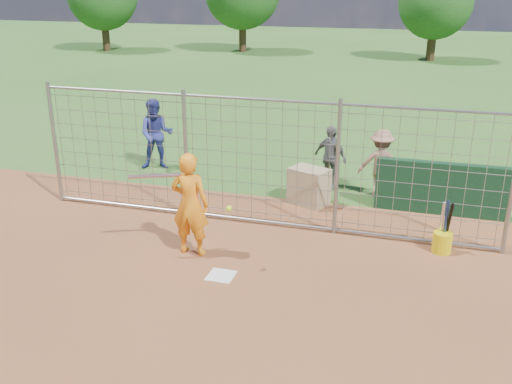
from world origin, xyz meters
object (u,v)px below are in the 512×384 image
(bystander_c, at_px, (381,163))
(bucket_with_bats, at_px, (443,239))
(batter, at_px, (190,204))
(bystander_a, at_px, (156,134))
(bystander_b, at_px, (330,157))
(equipment_bin, at_px, (309,186))

(bystander_c, height_order, bucket_with_bats, bystander_c)
(batter, xyz_separation_m, bystander_a, (-2.69, 4.23, -0.03))
(bystander_a, height_order, bystander_c, bystander_a)
(bystander_b, relative_size, bucket_with_bats, 1.52)
(bystander_c, relative_size, bucket_with_bats, 1.56)
(bystander_b, xyz_separation_m, bucket_with_bats, (2.50, -2.74, -0.50))
(bucket_with_bats, bearing_deg, bystander_b, 132.35)
(bystander_a, distance_m, equipment_bin, 4.44)
(equipment_bin, relative_size, bucket_with_bats, 0.82)
(bystander_b, bearing_deg, bystander_c, 19.14)
(bystander_a, bearing_deg, bystander_b, -21.96)
(bystander_b, height_order, bystander_c, bystander_c)
(bucket_with_bats, bearing_deg, bystander_a, 157.05)
(equipment_bin, bearing_deg, batter, -95.27)
(bystander_a, distance_m, bystander_c, 5.63)
(batter, distance_m, bystander_b, 4.40)
(bystander_a, bearing_deg, batter, -76.91)
(bystander_a, xyz_separation_m, bucket_with_bats, (6.95, -2.94, -0.65))
(bystander_a, bearing_deg, bystander_c, -23.47)
(bystander_a, relative_size, equipment_bin, 2.23)
(bystander_b, xyz_separation_m, equipment_bin, (-0.25, -1.13, -0.34))
(batter, xyz_separation_m, equipment_bin, (1.51, 2.89, -0.53))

